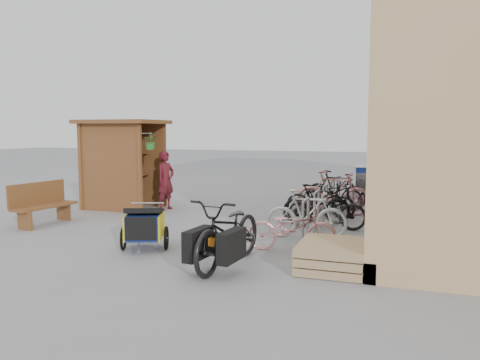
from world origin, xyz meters
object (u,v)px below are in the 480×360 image
(shopping_carts, at_px, (368,179))
(bike_3, at_px, (316,204))
(person_kiosk, at_px, (166,180))
(bike_5, at_px, (334,193))
(bench, at_px, (42,203))
(pallet_stack, at_px, (333,256))
(bike_1, at_px, (306,214))
(bike_2, at_px, (326,208))
(child_trailer, at_px, (145,224))
(bike_6, at_px, (330,193))
(kiosk, at_px, (120,152))
(bike_0, at_px, (292,228))
(bike_7, at_px, (336,190))
(bike_4, at_px, (320,200))
(cargo_bike, at_px, (229,232))

(shopping_carts, distance_m, bike_3, 4.52)
(person_kiosk, xyz_separation_m, bike_5, (4.38, 0.61, -0.23))
(bench, bearing_deg, pallet_stack, -3.46)
(pallet_stack, relative_size, bike_1, 0.75)
(bench, xyz_separation_m, bike_2, (6.13, 1.62, -0.04))
(child_trailer, relative_size, bike_6, 0.81)
(shopping_carts, xyz_separation_m, bike_5, (-0.63, -3.16, -0.07))
(shopping_carts, height_order, bike_5, bike_5)
(bike_1, xyz_separation_m, bike_3, (-0.05, 1.48, -0.02))
(kiosk, bearing_deg, bike_3, -4.97)
(bike_0, bearing_deg, kiosk, 47.68)
(pallet_stack, relative_size, shopping_carts, 0.59)
(bike_2, bearing_deg, bike_7, 2.96)
(bench, bearing_deg, kiosk, 88.79)
(kiosk, xyz_separation_m, child_trailer, (2.93, -3.75, -1.10))
(bike_0, bearing_deg, shopping_carts, -20.46)
(bike_3, height_order, bike_5, bike_5)
(pallet_stack, xyz_separation_m, bike_4, (-0.88, 4.18, 0.23))
(person_kiosk, height_order, bike_5, person_kiosk)
(child_trailer, distance_m, bike_0, 2.62)
(person_kiosk, height_order, bike_7, person_kiosk)
(pallet_stack, distance_m, bike_2, 3.01)
(bike_0, bearing_deg, bike_1, -16.88)
(cargo_bike, bearing_deg, bike_4, 87.70)
(bench, distance_m, bike_2, 6.34)
(bike_6, bearing_deg, bike_5, -166.89)
(child_trailer, height_order, bike_5, bike_5)
(cargo_bike, relative_size, bike_4, 1.27)
(bike_5, height_order, bike_7, bike_5)
(shopping_carts, height_order, bike_6, shopping_carts)
(shopping_carts, relative_size, bike_5, 1.09)
(bench, relative_size, bike_6, 0.91)
(kiosk, xyz_separation_m, bike_4, (5.40, 0.31, -1.11))
(bike_3, xyz_separation_m, bike_5, (0.21, 1.28, 0.10))
(bike_6, bearing_deg, bike_3, 178.31)
(cargo_bike, bearing_deg, bike_0, 66.84)
(bike_1, height_order, bike_5, bike_5)
(bench, distance_m, bike_7, 7.42)
(bike_2, relative_size, bike_3, 1.12)
(bench, xyz_separation_m, bike_5, (6.05, 3.36, 0.07))
(pallet_stack, relative_size, bike_0, 0.77)
(cargo_bike, relative_size, bike_1, 1.35)
(child_trailer, distance_m, bike_6, 5.88)
(person_kiosk, relative_size, bike_4, 0.93)
(pallet_stack, bearing_deg, bike_3, 103.83)
(pallet_stack, xyz_separation_m, child_trailer, (-3.34, 0.12, 0.24))
(kiosk, height_order, bench, kiosk)
(person_kiosk, height_order, bike_4, person_kiosk)
(bike_5, bearing_deg, bench, 112.76)
(pallet_stack, distance_m, bike_3, 3.51)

